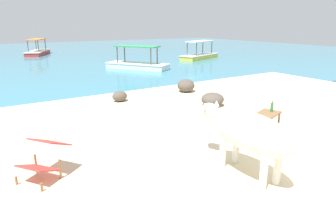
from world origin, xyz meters
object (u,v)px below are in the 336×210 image
Objects in this scene: low_bench_table at (267,116)px; boat_yellow at (200,55)px; boat_red at (38,51)px; deck_chair_far at (44,156)px; cow at (248,132)px; boat_white at (137,64)px; bottle at (272,107)px.

boat_yellow is at bearing 39.90° from low_bench_table.
boat_red is at bearing 115.07° from boat_yellow.
deck_chair_far is at bearing 157.04° from low_bench_table.
low_bench_table is at bearing -59.30° from cow.
deck_chair_far is 17.63m from boat_yellow.
cow is 0.55× the size of boat_white.
boat_red is 1.03× the size of boat_white.
boat_white is (1.80, 10.60, -0.09)m from low_bench_table.
bottle is 5.14m from deck_chair_far.
low_bench_table is 14.81m from boat_yellow.
low_bench_table is (2.05, 1.26, -0.42)m from cow.
bottle is 0.08× the size of boat_yellow.
deck_chair_far is (-5.12, 0.40, -0.14)m from bottle.
boat_red reaches higher than deck_chair_far.
boat_red is at bearing -134.51° from deck_chair_far.
low_bench_table is 2.90× the size of bottle.
boat_red reaches higher than cow.
boat_red is (-9.60, 9.42, 0.00)m from boat_yellow.
boat_red is at bearing -1.60° from cow.
deck_chair_far is 0.24× the size of boat_yellow.
boat_red reaches higher than bottle.
boat_yellow reaches higher than bottle.
boat_red is (-1.75, 21.98, -0.09)m from low_bench_table.
boat_yellow is at bearing -36.49° from cow.
cow reaches higher than low_bench_table.
boat_yellow is 6.36m from boat_white.
boat_red is (0.30, 23.24, -0.51)m from cow.
boat_yellow is at bearing -172.59° from deck_chair_far.
low_bench_table is 0.22× the size of boat_red.
cow reaches higher than deck_chair_far.
boat_white is (-6.05, -1.96, 0.00)m from boat_yellow.
low_bench_table is 22.05m from boat_red.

